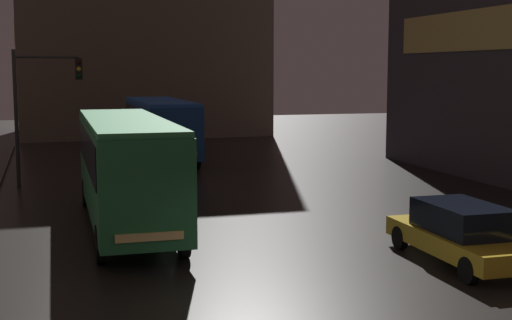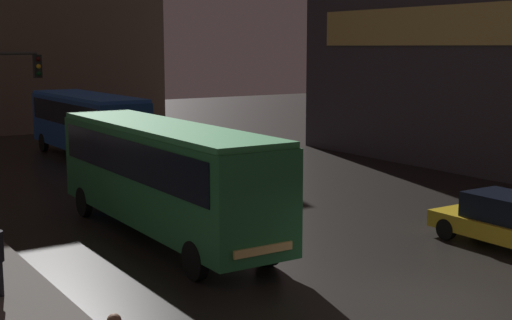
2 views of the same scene
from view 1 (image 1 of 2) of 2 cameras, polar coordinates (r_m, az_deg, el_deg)
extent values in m
plane|color=black|center=(15.29, 3.80, -11.60)|extent=(120.00, 120.00, 0.00)
cube|color=#E0B25B|center=(56.38, -18.46, 9.39)|extent=(0.24, 10.20, 1.80)
cube|color=#236B38|center=(22.50, -10.36, -0.58)|extent=(2.45, 10.84, 2.73)
cube|color=black|center=(22.42, -10.40, 0.98)|extent=(2.50, 9.97, 1.10)
cube|color=#399252|center=(22.35, -10.44, 3.10)|extent=(2.40, 10.62, 0.16)
cube|color=#F4CC72|center=(17.36, -8.51, -6.10)|extent=(1.64, 0.12, 0.20)
cylinder|color=black|center=(18.99, -5.81, -6.29)|extent=(0.26, 1.00, 1.00)
cylinder|color=black|center=(18.75, -12.33, -6.60)|extent=(0.26, 1.00, 1.00)
cylinder|color=black|center=(26.76, -8.85, -2.37)|extent=(0.26, 1.00, 1.00)
cylinder|color=black|center=(26.59, -13.45, -2.55)|extent=(0.26, 1.00, 1.00)
cube|color=#194793|center=(38.91, -7.64, 2.64)|extent=(2.60, 10.27, 2.59)
cube|color=black|center=(38.87, -7.65, 3.44)|extent=(2.66, 9.45, 1.10)
cube|color=blue|center=(38.82, -7.67, 4.66)|extent=(2.55, 10.07, 0.16)
cube|color=#F4CC72|center=(33.94, -6.24, 0.47)|extent=(1.80, 0.11, 0.20)
cylinder|color=black|center=(35.61, -4.77, 0.07)|extent=(0.25, 1.00, 1.00)
cylinder|color=black|center=(35.20, -8.54, -0.06)|extent=(0.25, 1.00, 1.00)
cylinder|color=black|center=(42.89, -6.83, 1.27)|extent=(0.25, 1.00, 1.00)
cylinder|color=black|center=(42.56, -9.97, 1.16)|extent=(0.25, 1.00, 1.00)
cube|color=gold|center=(19.14, 16.09, -6.28)|extent=(1.89, 4.78, 0.50)
cube|color=black|center=(19.01, 16.16, -4.47)|extent=(1.60, 2.63, 0.73)
cylinder|color=black|center=(17.38, 16.64, -8.45)|extent=(0.20, 0.64, 0.64)
cylinder|color=black|center=(21.03, 15.60, -5.70)|extent=(0.20, 0.64, 0.64)
cylinder|color=black|center=(20.19, 11.45, -6.10)|extent=(0.20, 0.64, 0.64)
cylinder|color=#2D2D2D|center=(31.25, -18.63, 3.10)|extent=(0.16, 0.16, 5.76)
cylinder|color=#2D2D2D|center=(31.16, -16.43, 7.92)|extent=(2.59, 0.12, 0.12)
cube|color=black|center=(31.19, -14.00, 7.08)|extent=(0.30, 0.24, 0.90)
sphere|color=#390706|center=(31.05, -14.00, 7.60)|extent=(0.18, 0.18, 0.18)
sphere|color=gold|center=(31.05, -13.99, 7.08)|extent=(0.18, 0.18, 0.18)
sphere|color=black|center=(31.05, -13.97, 6.56)|extent=(0.18, 0.18, 0.18)
camera|label=2|loc=(7.58, -82.15, 6.91)|focal=50.00mm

